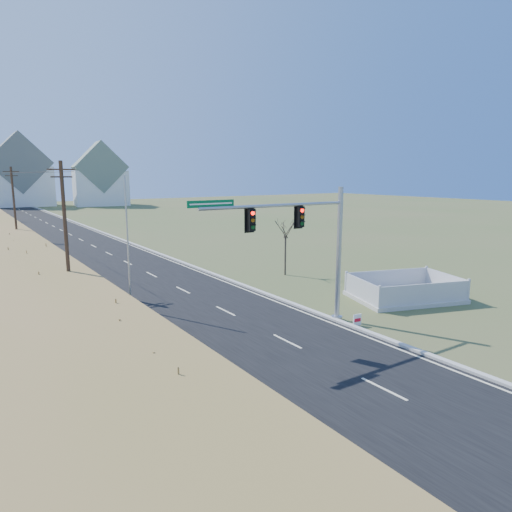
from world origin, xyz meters
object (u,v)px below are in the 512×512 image
(flagpole, at_px, (129,258))
(traffic_signal_mast, at_px, (313,243))
(bare_tree, at_px, (286,228))
(open_sign, at_px, (357,320))
(fence_enclosure, at_px, (404,295))

(flagpole, bearing_deg, traffic_signal_mast, -49.48)
(traffic_signal_mast, height_order, bare_tree, traffic_signal_mast)
(traffic_signal_mast, relative_size, open_sign, 14.41)
(fence_enclosure, bearing_deg, bare_tree, 119.14)
(traffic_signal_mast, xyz_separation_m, bare_tree, (6.51, 10.86, -0.67))
(traffic_signal_mast, distance_m, bare_tree, 12.68)
(traffic_signal_mast, relative_size, fence_enclosure, 1.22)
(fence_enclosure, distance_m, bare_tree, 10.97)
(open_sign, bearing_deg, fence_enclosure, 24.42)
(open_sign, height_order, flagpole, flagpole)
(open_sign, height_order, bare_tree, bare_tree)
(fence_enclosure, bearing_deg, traffic_signal_mast, -157.76)
(fence_enclosure, bearing_deg, open_sign, -144.36)
(open_sign, distance_m, bare_tree, 13.57)
(traffic_signal_mast, xyz_separation_m, flagpole, (-7.13, 8.34, -1.33))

